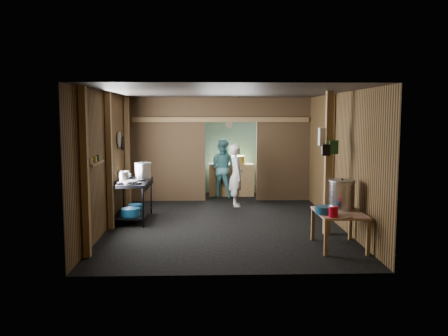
{
  "coord_description": "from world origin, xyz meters",
  "views": [
    {
      "loc": [
        -0.31,
        -9.8,
        2.19
      ],
      "look_at": [
        0.0,
        -0.2,
        1.1
      ],
      "focal_mm": 38.26,
      "sensor_mm": 36.0,
      "label": 1
    }
  ],
  "objects_px": {
    "cook": "(236,175)",
    "stock_pot": "(342,195)",
    "pink_bucket": "(333,212)",
    "yellow_tub": "(237,160)",
    "gas_range": "(133,201)",
    "prep_table": "(339,230)",
    "stove_pot_large": "(143,171)"
  },
  "relations": [
    {
      "from": "stove_pot_large",
      "to": "cook",
      "type": "bearing_deg",
      "value": 28.05
    },
    {
      "from": "cook",
      "to": "stock_pot",
      "type": "bearing_deg",
      "value": -158.92
    },
    {
      "from": "gas_range",
      "to": "cook",
      "type": "distance_m",
      "value": 2.7
    },
    {
      "from": "pink_bucket",
      "to": "cook",
      "type": "bearing_deg",
      "value": 107.56
    },
    {
      "from": "yellow_tub",
      "to": "cook",
      "type": "height_order",
      "value": "cook"
    },
    {
      "from": "pink_bucket",
      "to": "cook",
      "type": "relative_size",
      "value": 0.12
    },
    {
      "from": "prep_table",
      "to": "gas_range",
      "type": "bearing_deg",
      "value": 150.23
    },
    {
      "from": "prep_table",
      "to": "stock_pot",
      "type": "distance_m",
      "value": 0.59
    },
    {
      "from": "prep_table",
      "to": "yellow_tub",
      "type": "xyz_separation_m",
      "value": [
        -1.37,
        5.14,
        0.66
      ]
    },
    {
      "from": "prep_table",
      "to": "stock_pot",
      "type": "height_order",
      "value": "stock_pot"
    },
    {
      "from": "gas_range",
      "to": "stove_pot_large",
      "type": "relative_size",
      "value": 3.96
    },
    {
      "from": "prep_table",
      "to": "cook",
      "type": "relative_size",
      "value": 0.68
    },
    {
      "from": "prep_table",
      "to": "stove_pot_large",
      "type": "xyz_separation_m",
      "value": [
        -3.54,
        2.52,
        0.69
      ]
    },
    {
      "from": "stove_pot_large",
      "to": "cook",
      "type": "relative_size",
      "value": 0.24
    },
    {
      "from": "stove_pot_large",
      "to": "cook",
      "type": "height_order",
      "value": "cook"
    },
    {
      "from": "gas_range",
      "to": "stock_pot",
      "type": "relative_size",
      "value": 2.72
    },
    {
      "from": "pink_bucket",
      "to": "yellow_tub",
      "type": "xyz_separation_m",
      "value": [
        -1.16,
        5.55,
        0.28
      ]
    },
    {
      "from": "pink_bucket",
      "to": "yellow_tub",
      "type": "bearing_deg",
      "value": 101.81
    },
    {
      "from": "stock_pot",
      "to": "cook",
      "type": "height_order",
      "value": "cook"
    },
    {
      "from": "pink_bucket",
      "to": "yellow_tub",
      "type": "distance_m",
      "value": 5.67
    },
    {
      "from": "gas_range",
      "to": "pink_bucket",
      "type": "bearing_deg",
      "value": -35.82
    },
    {
      "from": "pink_bucket",
      "to": "yellow_tub",
      "type": "relative_size",
      "value": 0.43
    },
    {
      "from": "stock_pot",
      "to": "cook",
      "type": "relative_size",
      "value": 0.35
    },
    {
      "from": "stove_pot_large",
      "to": "stock_pot",
      "type": "height_order",
      "value": "stove_pot_large"
    },
    {
      "from": "stove_pot_large",
      "to": "pink_bucket",
      "type": "relative_size",
      "value": 2.07
    },
    {
      "from": "stock_pot",
      "to": "prep_table",
      "type": "bearing_deg",
      "value": -112.52
    },
    {
      "from": "stock_pot",
      "to": "pink_bucket",
      "type": "bearing_deg",
      "value": -115.67
    },
    {
      "from": "stock_pot",
      "to": "pink_bucket",
      "type": "height_order",
      "value": "stock_pot"
    },
    {
      "from": "stock_pot",
      "to": "gas_range",
      "type": "bearing_deg",
      "value": 153.51
    },
    {
      "from": "prep_table",
      "to": "stove_pot_large",
      "type": "relative_size",
      "value": 2.84
    },
    {
      "from": "prep_table",
      "to": "pink_bucket",
      "type": "height_order",
      "value": "pink_bucket"
    },
    {
      "from": "stove_pot_large",
      "to": "yellow_tub",
      "type": "relative_size",
      "value": 0.89
    }
  ]
}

